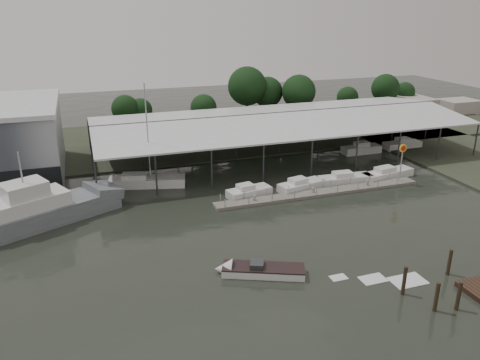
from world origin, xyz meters
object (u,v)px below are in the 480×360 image
object	(u,v)px
grey_trawler	(39,211)
white_sailboat	(146,181)
shell_fuel_sign	(402,156)
speedboat_underway	(256,270)

from	to	relation	value
grey_trawler	white_sailboat	distance (m)	15.00
shell_fuel_sign	speedboat_underway	world-z (taller)	shell_fuel_sign
white_sailboat	speedboat_underway	world-z (taller)	white_sailboat
grey_trawler	white_sailboat	world-z (taller)	white_sailboat
shell_fuel_sign	speedboat_underway	distance (m)	30.76
white_sailboat	speedboat_underway	xyz separation A→B (m)	(6.16, -25.42, -0.26)
speedboat_underway	white_sailboat	bearing A→B (deg)	-52.74
grey_trawler	speedboat_underway	xyz separation A→B (m)	(18.83, -17.45, -1.19)
speedboat_underway	shell_fuel_sign	bearing A→B (deg)	-126.49
speedboat_underway	grey_trawler	bearing A→B (deg)	-19.17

